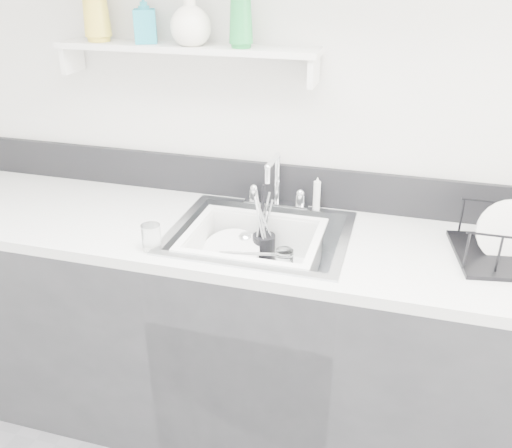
% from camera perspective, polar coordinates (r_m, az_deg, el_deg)
% --- Properties ---
extents(room_shell, '(3.50, 3.00, 2.60)m').
position_cam_1_polar(room_shell, '(1.00, -12.57, 18.33)').
color(room_shell, silver).
rests_on(room_shell, ground).
extents(counter_run, '(3.20, 0.62, 0.92)m').
position_cam_1_polar(counter_run, '(2.21, 0.36, -11.67)').
color(counter_run, '#2A2A2D').
rests_on(counter_run, ground).
extents(backsplash, '(3.20, 0.02, 0.16)m').
position_cam_1_polar(backsplash, '(2.19, 2.50, 4.32)').
color(backsplash, black).
rests_on(backsplash, counter_run).
extents(sink, '(0.64, 0.52, 0.20)m').
position_cam_1_polar(sink, '(2.00, 0.39, -3.26)').
color(sink, silver).
rests_on(sink, counter_run).
extents(faucet, '(0.26, 0.18, 0.23)m').
position_cam_1_polar(faucet, '(2.15, 2.16, 3.33)').
color(faucet, silver).
rests_on(faucet, counter_run).
extents(side_sprayer, '(0.03, 0.03, 0.14)m').
position_cam_1_polar(side_sprayer, '(2.13, 6.42, 3.20)').
color(side_sprayer, white).
rests_on(side_sprayer, counter_run).
extents(wall_shelf, '(1.00, 0.16, 0.12)m').
position_cam_1_polar(wall_shelf, '(2.10, -7.47, 17.69)').
color(wall_shelf, silver).
rests_on(wall_shelf, room_shell).
extents(wash_tub, '(0.59, 0.54, 0.19)m').
position_cam_1_polar(wash_tub, '(1.97, -0.28, -3.30)').
color(wash_tub, white).
rests_on(wash_tub, sink).
extents(plate_stack, '(0.27, 0.26, 0.11)m').
position_cam_1_polar(plate_stack, '(2.04, -2.49, -3.70)').
color(plate_stack, white).
rests_on(plate_stack, wash_tub).
extents(utensil_cup, '(0.09, 0.09, 0.29)m').
position_cam_1_polar(utensil_cup, '(2.06, 0.83, -2.34)').
color(utensil_cup, black).
rests_on(utensil_cup, wash_tub).
extents(ladle, '(0.27, 0.32, 0.09)m').
position_cam_1_polar(ladle, '(2.03, -0.40, -3.39)').
color(ladle, silver).
rests_on(ladle, wash_tub).
extents(tumbler_in_tub, '(0.08, 0.08, 0.09)m').
position_cam_1_polar(tumbler_in_tub, '(1.99, 2.99, -3.96)').
color(tumbler_in_tub, white).
rests_on(tumbler_in_tub, wash_tub).
extents(tumbler_counter, '(0.07, 0.07, 0.09)m').
position_cam_1_polar(tumbler_counter, '(1.86, -10.96, -1.38)').
color(tumbler_counter, white).
rests_on(tumbler_counter, counter_run).
extents(bowl_small, '(0.12, 0.12, 0.03)m').
position_cam_1_polar(bowl_small, '(1.94, 1.49, -5.95)').
color(bowl_small, white).
rests_on(bowl_small, wash_tub).
extents(soap_bottle_a, '(0.12, 0.12, 0.26)m').
position_cam_1_polar(soap_bottle_a, '(2.23, -16.60, 21.30)').
color(soap_bottle_a, yellow).
rests_on(soap_bottle_a, wall_shelf).
extents(soap_bottle_b, '(0.11, 0.11, 0.18)m').
position_cam_1_polar(soap_bottle_b, '(2.15, -11.65, 20.47)').
color(soap_bottle_b, teal).
rests_on(soap_bottle_b, wall_shelf).
extents(soap_bottle_c, '(0.19, 0.19, 0.19)m').
position_cam_1_polar(soap_bottle_c, '(2.06, -6.94, 20.73)').
color(soap_bottle_c, white).
rests_on(soap_bottle_c, wall_shelf).
extents(soap_bottle_d, '(0.10, 0.10, 0.22)m').
position_cam_1_polar(soap_bottle_d, '(1.99, -1.61, 21.17)').
color(soap_bottle_d, green).
rests_on(soap_bottle_d, wall_shelf).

